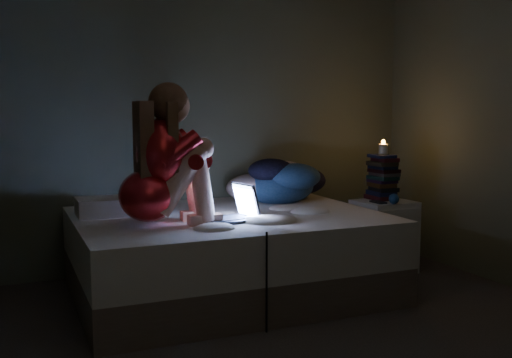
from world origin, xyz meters
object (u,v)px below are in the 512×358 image
candle (383,147)px  woman (147,154)px  laptop (227,202)px  phone (377,202)px  nightstand (384,236)px  bed (228,254)px

candle → woman: bearing=-169.7°
laptop → phone: bearing=-1.7°
laptop → nightstand: size_ratio=0.63×
nightstand → candle: size_ratio=6.99×
bed → phone: phone is taller
laptop → phone: 1.37m
woman → candle: (1.96, 0.36, -0.02)m
bed → laptop: 0.50m
bed → nightstand: bearing=2.6°
laptop → nightstand: bearing=-0.4°
bed → candle: bearing=5.8°
candle → phone: (-0.14, -0.13, -0.41)m
woman → nightstand: 2.07m
bed → laptop: bearing=-111.4°
laptop → bed: bearing=55.0°
bed → woman: (-0.60, -0.22, 0.72)m
nightstand → phone: phone is taller
phone → bed: bearing=-175.9°
woman → laptop: size_ratio=2.48×
laptop → nightstand: 1.53m
woman → laptop: 0.58m
bed → woman: woman is taller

